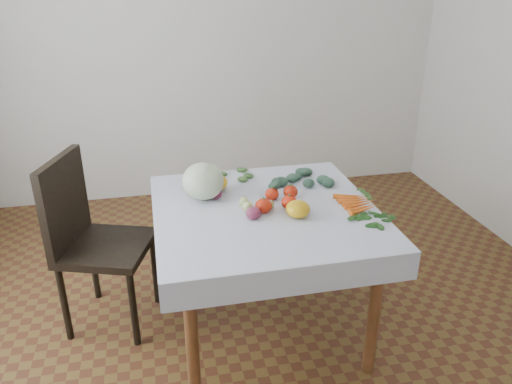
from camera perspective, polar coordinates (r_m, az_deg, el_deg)
The scene contains 19 objects.
ground at distance 2.97m, azimuth 0.94°, elevation -15.13°, with size 4.00×4.00×0.00m, color brown.
back_wall at distance 4.29m, azimuth -5.38°, elevation 17.05°, with size 4.00×0.04×2.70m, color silver.
table at distance 2.60m, azimuth 1.03°, elevation -3.92°, with size 1.00×1.00×0.75m.
tablecloth at distance 2.55m, azimuth 1.05°, elevation -1.96°, with size 1.12×1.12×0.01m, color white.
chair at distance 2.86m, azimuth -18.60°, elevation -4.40°, with size 0.57×0.57×0.99m.
cabbage at distance 2.64m, azimuth -6.08°, elevation 1.22°, with size 0.22×0.22×0.20m, color beige.
tomato_a at distance 2.50m, azimuth 0.87°, elevation -1.58°, with size 0.09×0.09×0.07m, color red.
tomato_b at distance 2.54m, azimuth 3.82°, elevation -1.18°, with size 0.08×0.08×0.07m, color red.
tomato_c at distance 2.64m, azimuth 1.82°, elevation -0.25°, with size 0.07×0.07×0.07m, color red.
tomato_d at distance 2.67m, azimuth 3.97°, elevation 0.03°, with size 0.08×0.08×0.07m, color red.
heirloom_back at distance 2.76m, azimuth -4.60°, elevation 1.09°, with size 0.13×0.13×0.09m, color yellow.
heirloom_front at distance 2.46m, azimuth 4.81°, elevation -1.95°, with size 0.12×0.12×0.08m, color yellow.
onion_a at distance 2.66m, azimuth -4.66°, elevation -0.17°, with size 0.07×0.07×0.06m, color maroon.
onion_b at distance 2.44m, azimuth -0.30°, elevation -2.43°, with size 0.07×0.07×0.06m, color maroon.
tomatillo_cluster at distance 2.53m, azimuth 0.06°, elevation -1.49°, with size 0.09×0.13×0.05m.
carrot_bunch at distance 2.64m, azimuth 11.56°, elevation -1.20°, with size 0.18×0.24×0.03m.
kale_bunch at distance 2.88m, azimuth 4.76°, elevation 1.65°, with size 0.29×0.29×0.04m.
basil_bunch at distance 2.48m, azimuth 13.43°, elevation -3.28°, with size 0.23×0.19×0.01m.
dill_bunch at distance 2.93m, azimuth -2.77°, elevation 1.88°, with size 0.19×0.20×0.02m.
Camera 1 is at (-0.54, -2.23, 1.88)m, focal length 35.00 mm.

